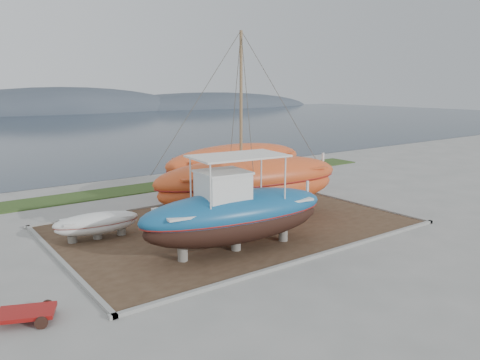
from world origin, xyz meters
TOP-DOWN VIEW (x-y plane):
  - ground at (0.00, 0.00)m, footprint 140.00×140.00m
  - dirt_patch at (0.00, 4.00)m, footprint 18.00×12.00m
  - curb_frame at (0.00, 4.00)m, footprint 18.60×12.60m
  - grass_strip at (0.00, 15.50)m, footprint 44.00×3.00m
  - sea at (0.00, 70.00)m, footprint 260.00×100.00m
  - blue_caique at (-2.18, 0.66)m, footprint 9.44×3.83m
  - white_dinghy at (-6.73, 6.08)m, footprint 4.30×1.97m
  - orange_sailboat at (1.25, 4.08)m, footprint 11.43×5.13m
  - orange_bare_hull at (4.05, 9.26)m, footprint 10.64×3.20m
  - red_trailer at (-11.47, -0.62)m, footprint 2.94×2.24m

SIDE VIEW (x-z plane):
  - ground at x=0.00m, z-range 0.00..0.00m
  - sea at x=0.00m, z-range -0.02..0.02m
  - dirt_patch at x=0.00m, z-range 0.00..0.06m
  - grass_strip at x=0.00m, z-range 0.00..0.08m
  - curb_frame at x=0.00m, z-range 0.00..0.15m
  - red_trailer at x=-11.47m, z-range 0.00..0.37m
  - white_dinghy at x=-6.73m, z-range 0.06..1.31m
  - orange_bare_hull at x=4.05m, z-range 0.06..3.55m
  - blue_caique at x=-2.18m, z-range 0.06..4.48m
  - orange_sailboat at x=1.25m, z-range 0.06..10.27m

